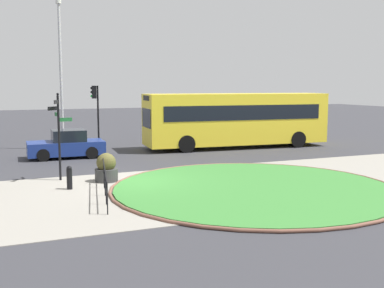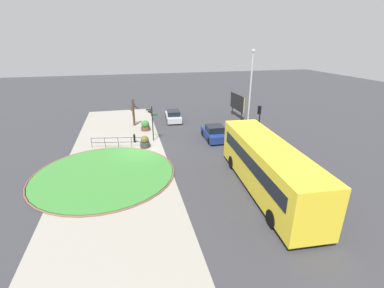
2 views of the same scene
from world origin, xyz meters
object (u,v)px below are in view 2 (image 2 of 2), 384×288
object	(u,v)px
traffic_light_near	(259,117)
planter_kerbside	(145,142)
billboard_left	(237,102)
street_tree_bare	(133,112)
bus_yellow	(267,167)
planter_near_signpost	(145,126)
car_far_lane	(214,133)
car_near_lane	(173,116)
lamppost_tall	(250,93)
signpost_directional	(152,121)
bollard_foreground	(134,138)

from	to	relation	value
traffic_light_near	planter_kerbside	distance (m)	11.00
billboard_left	street_tree_bare	xyz separation A→B (m)	(0.47, -13.15, -0.31)
bus_yellow	planter_kerbside	world-z (taller)	bus_yellow
billboard_left	planter_near_signpost	xyz separation A→B (m)	(2.63, -12.00, -1.47)
car_far_lane	billboard_left	bearing A→B (deg)	-35.30
car_near_lane	planter_near_signpost	distance (m)	4.72
traffic_light_near	planter_near_signpost	distance (m)	12.49
billboard_left	planter_kerbside	world-z (taller)	billboard_left
car_near_lane	lamppost_tall	distance (m)	10.84
car_near_lane	traffic_light_near	distance (m)	11.96
lamppost_tall	planter_kerbside	size ratio (longest dim) A/B	7.52
lamppost_tall	street_tree_bare	xyz separation A→B (m)	(-7.00, -11.22, -2.98)
traffic_light_near	signpost_directional	bearing A→B (deg)	77.15
bus_yellow	lamppost_tall	bearing A→B (deg)	-13.60
car_near_lane	planter_kerbside	xyz separation A→B (m)	(8.11, -4.13, -0.11)
billboard_left	street_tree_bare	distance (m)	13.16
planter_kerbside	street_tree_bare	size ratio (longest dim) A/B	0.37
bus_yellow	billboard_left	size ratio (longest dim) A/B	2.82
bollard_foreground	lamppost_tall	size ratio (longest dim) A/B	0.10
signpost_directional	billboard_left	bearing A→B (deg)	118.05
lamppost_tall	planter_near_signpost	bearing A→B (deg)	-115.69
car_near_lane	car_far_lane	world-z (taller)	car_far_lane
signpost_directional	lamppost_tall	world-z (taller)	lamppost_tall
lamppost_tall	billboard_left	size ratio (longest dim) A/B	2.15
signpost_directional	traffic_light_near	world-z (taller)	traffic_light_near
lamppost_tall	car_near_lane	bearing A→B (deg)	-140.67
planter_near_signpost	car_near_lane	bearing A→B (deg)	128.62
billboard_left	planter_kerbside	size ratio (longest dim) A/B	3.50
street_tree_bare	car_far_lane	bearing A→B (deg)	49.04
billboard_left	bus_yellow	bearing A→B (deg)	-17.28
car_near_lane	billboard_left	size ratio (longest dim) A/B	1.03
bollard_foreground	lamppost_tall	distance (m)	12.23
car_far_lane	lamppost_tall	distance (m)	5.29
planter_kerbside	street_tree_bare	xyz separation A→B (m)	(-7.32, -0.71, 1.15)
traffic_light_near	car_far_lane	bearing A→B (deg)	63.80
car_far_lane	planter_near_signpost	bearing A→B (deg)	56.80
car_far_lane	planter_kerbside	size ratio (longest dim) A/B	3.43
street_tree_bare	bus_yellow	bearing A→B (deg)	25.23
car_far_lane	planter_near_signpost	distance (m)	8.04
lamppost_tall	planter_kerbside	distance (m)	11.30
car_far_lane	street_tree_bare	size ratio (longest dim) A/B	1.26
bollard_foreground	street_tree_bare	world-z (taller)	street_tree_bare
car_far_lane	car_near_lane	bearing A→B (deg)	22.73
car_near_lane	traffic_light_near	bearing A→B (deg)	-141.98
car_near_lane	planter_kerbside	bearing A→B (deg)	157.51
signpost_directional	bus_yellow	distance (m)	13.00
car_near_lane	bus_yellow	bearing A→B (deg)	-165.41
bus_yellow	lamppost_tall	xyz separation A→B (m)	(-9.99, 3.22, 2.88)
bollard_foreground	planter_kerbside	size ratio (longest dim) A/B	0.77
bus_yellow	car_near_lane	bearing A→B (deg)	14.34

